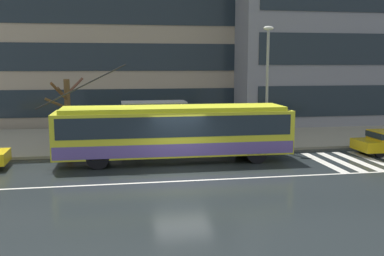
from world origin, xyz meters
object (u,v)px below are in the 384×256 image
pedestrian_at_shelter (137,131)px  pedestrian_approaching_curb (125,118)px  bus_shelter (154,113)px  street_lamp (267,76)px  street_tree_bare (67,109)px  trolleybus (175,131)px  pedestrian_walking_past (231,115)px

pedestrian_at_shelter → pedestrian_approaching_curb: (-0.67, 0.50, 0.68)m
bus_shelter → pedestrian_approaching_curb: 1.75m
street_lamp → pedestrian_approaching_curb: bearing=175.1°
pedestrian_approaching_curb → street_tree_bare: size_ratio=0.51×
pedestrian_approaching_curb → trolleybus: bearing=-54.8°
bus_shelter → street_tree_bare: bearing=177.0°
bus_shelter → pedestrian_at_shelter: bus_shelter is taller
pedestrian_at_shelter → pedestrian_walking_past: bearing=13.8°
bus_shelter → street_tree_bare: size_ratio=0.94×
pedestrian_at_shelter → street_lamp: bearing=-1.4°
pedestrian_at_shelter → street_lamp: (7.37, -0.19, 3.03)m
street_tree_bare → street_lamp: bearing=-7.3°
bus_shelter → street_tree_bare: (-4.85, 0.25, 0.28)m
pedestrian_approaching_curb → pedestrian_walking_past: (6.37, 0.90, -0.06)m
pedestrian_approaching_curb → pedestrian_walking_past: 6.43m
street_tree_bare → trolleybus: bearing=-36.4°
trolleybus → bus_shelter: 3.95m
street_lamp → street_tree_bare: bearing=172.7°
trolleybus → pedestrian_walking_past: 5.84m
pedestrian_at_shelter → street_tree_bare: (-3.87, 1.24, 1.20)m
street_lamp → street_tree_bare: size_ratio=1.74×
bus_shelter → pedestrian_at_shelter: 1.68m
bus_shelter → pedestrian_walking_past: bearing=5.0°
street_lamp → pedestrian_walking_past: bearing=136.6°
trolleybus → pedestrian_approaching_curb: 4.12m
bus_shelter → pedestrian_approaching_curb: bearing=-163.6°
trolleybus → pedestrian_at_shelter: 3.35m
pedestrian_at_shelter → pedestrian_approaching_curb: size_ratio=0.81×
pedestrian_walking_past → street_lamp: 3.34m
pedestrian_walking_past → street_lamp: size_ratio=0.30×
pedestrian_at_shelter → street_tree_bare: size_ratio=0.42×
trolleybus → bus_shelter: trolleybus is taller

